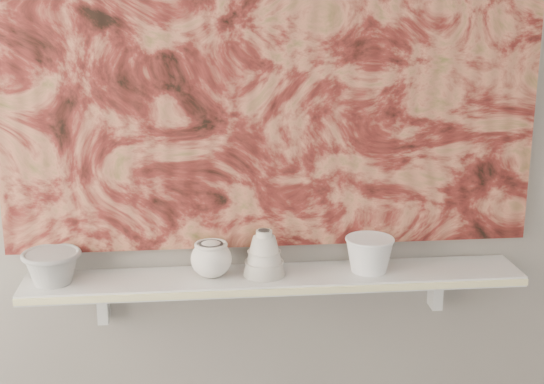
{
  "coord_description": "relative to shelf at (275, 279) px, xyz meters",
  "views": [
    {
      "loc": [
        -0.21,
        -0.48,
        1.72
      ],
      "look_at": [
        -0.01,
        1.49,
        1.18
      ],
      "focal_mm": 50.0,
      "sensor_mm": 36.0,
      "label": 1
    }
  ],
  "objects": [
    {
      "name": "wall_back",
      "position": [
        0.0,
        0.09,
        0.44
      ],
      "size": [
        3.6,
        0.0,
        3.6
      ],
      "primitive_type": "plane",
      "rotation": [
        1.57,
        0.0,
        0.0
      ],
      "color": "gray",
      "rests_on": "floor"
    },
    {
      "name": "shelf",
      "position": [
        0.0,
        0.0,
        0.0
      ],
      "size": [
        1.4,
        0.18,
        0.03
      ],
      "primitive_type": "cube",
      "color": "silver",
      "rests_on": "wall_back"
    },
    {
      "name": "shelf_stripe",
      "position": [
        0.0,
        -0.09,
        0.0
      ],
      "size": [
        1.4,
        0.01,
        0.02
      ],
      "primitive_type": "cube",
      "color": "#F3E9A2",
      "rests_on": "shelf"
    },
    {
      "name": "bracket_left",
      "position": [
        -0.49,
        0.06,
        -0.07
      ],
      "size": [
        0.03,
        0.06,
        0.12
      ],
      "primitive_type": "cube",
      "color": "silver",
      "rests_on": "wall_back"
    },
    {
      "name": "bracket_right",
      "position": [
        0.49,
        0.06,
        -0.07
      ],
      "size": [
        0.03,
        0.06,
        0.12
      ],
      "primitive_type": "cube",
      "color": "silver",
      "rests_on": "wall_back"
    },
    {
      "name": "painting",
      "position": [
        0.0,
        0.08,
        0.62
      ],
      "size": [
        1.5,
        0.02,
        1.1
      ],
      "primitive_type": "cube",
      "color": "maroon",
      "rests_on": "wall_back"
    },
    {
      "name": "house_motif",
      "position": [
        0.45,
        0.07,
        0.32
      ],
      "size": [
        0.09,
        0.0,
        0.08
      ],
      "primitive_type": "cube",
      "color": "black",
      "rests_on": "painting"
    },
    {
      "name": "bowl_grey",
      "position": [
        -0.61,
        0.0,
        0.06
      ],
      "size": [
        0.18,
        0.18,
        0.09
      ],
      "primitive_type": null,
      "rotation": [
        0.0,
        0.0,
        -0.14
      ],
      "color": "gray",
      "rests_on": "shelf"
    },
    {
      "name": "cup_cream",
      "position": [
        -0.18,
        0.0,
        0.07
      ],
      "size": [
        0.13,
        0.13,
        0.1
      ],
      "primitive_type": null,
      "rotation": [
        0.0,
        0.0,
        0.15
      ],
      "color": "silver",
      "rests_on": "shelf"
    },
    {
      "name": "bell_vessel",
      "position": [
        -0.03,
        0.0,
        0.08
      ],
      "size": [
        0.13,
        0.13,
        0.13
      ],
      "primitive_type": null,
      "rotation": [
        0.0,
        0.0,
        0.07
      ],
      "color": "silver",
      "rests_on": "shelf"
    },
    {
      "name": "bowl_white",
      "position": [
        0.27,
        0.0,
        0.07
      ],
      "size": [
        0.18,
        0.18,
        0.1
      ],
      "primitive_type": null,
      "rotation": [
        0.0,
        0.0,
        0.41
      ],
      "color": "silver",
      "rests_on": "shelf"
    }
  ]
}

